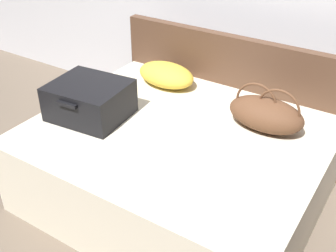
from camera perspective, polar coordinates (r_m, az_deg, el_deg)
ground_plane at (r=2.92m, az=-3.08°, el=-13.78°), size 12.00×12.00×0.00m
bed at (r=2.98m, az=1.24°, el=-5.29°), size 1.91×1.58×0.57m
headboard at (r=3.50m, az=8.46°, el=4.39°), size 1.95×0.08×0.98m
hard_case_large at (r=2.97m, az=-10.59°, el=3.53°), size 0.55×0.50×0.25m
duffel_bag at (r=2.86m, az=13.16°, el=1.62°), size 0.53×0.31×0.32m
pillow_near_headboard at (r=3.38m, az=-0.25°, el=6.98°), size 0.52×0.36×0.17m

